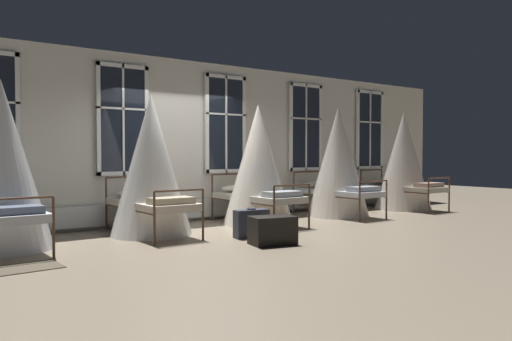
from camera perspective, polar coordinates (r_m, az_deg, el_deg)
ground at (r=8.87m, az=-4.87°, el=-6.71°), size 29.06×29.06×0.00m
back_wall_with_windows at (r=9.97m, az=-9.05°, el=3.29°), size 15.53×0.10×3.14m
window_bank at (r=9.87m, az=-8.71°, el=0.26°), size 11.90×0.10×2.85m
cot_second at (r=7.77m, az=-26.59°, el=0.29°), size 1.33×1.98×2.35m
cot_third at (r=8.46m, az=-11.67°, el=0.41°), size 1.33×1.97×2.30m
cot_fourth at (r=9.53m, az=0.22°, el=0.49°), size 1.33×1.98×2.25m
cot_fifth at (r=10.96m, az=9.17°, el=0.85°), size 1.33×1.98×2.33m
cot_sixth at (r=12.64m, az=16.19°, el=0.91°), size 1.33×1.98×2.32m
rug_second at (r=6.57m, az=-24.60°, el=-9.89°), size 0.83×0.60×0.01m
suitcase_dark at (r=8.09m, az=-0.53°, el=-5.95°), size 0.58×0.28×0.47m
travel_trunk at (r=7.47m, az=1.87°, el=-6.72°), size 0.71×0.53×0.41m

